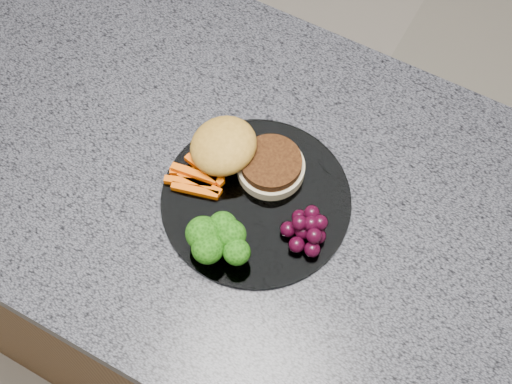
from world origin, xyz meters
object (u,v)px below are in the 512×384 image
island_cabinet (217,280)px  grape_bunch (308,229)px  plate (256,200)px  burger (240,155)px

island_cabinet → grape_bunch: grape_bunch is taller
plate → grape_bunch: grape_bunch is taller
burger → grape_bunch: (0.13, -0.05, -0.00)m
island_cabinet → grape_bunch: bearing=-9.6°
plate → burger: burger is taller
island_cabinet → burger: bearing=23.6°
island_cabinet → burger: (0.05, 0.02, 0.50)m
island_cabinet → burger: burger is taller
plate → burger: (-0.05, 0.04, 0.02)m
island_cabinet → plate: (0.10, -0.02, 0.47)m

